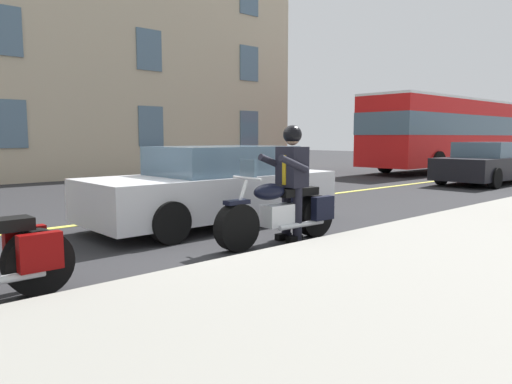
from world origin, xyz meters
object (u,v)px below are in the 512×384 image
car_dark (488,163)px  car_silver (216,186)px  rider_main (291,173)px  bus_far (448,130)px  motorcycle_main (282,212)px

car_dark → car_silver: bearing=-0.2°
rider_main → car_silver: size_ratio=0.38×
car_silver → rider_main: bearing=89.5°
rider_main → bus_far: bearing=-160.6°
rider_main → bus_far: bus_far is taller
motorcycle_main → rider_main: rider_main is taller
bus_far → car_silver: bearing=13.4°
bus_far → car_dark: (5.14, 4.00, -1.18)m
bus_far → car_silver: size_ratio=2.40×
car_dark → motorcycle_main: bearing=8.9°
rider_main → car_silver: (-0.01, -1.88, -0.35)m
motorcycle_main → car_silver: size_ratio=0.48×
bus_far → car_silver: 17.09m
motorcycle_main → rider_main: bearing=179.0°
rider_main → bus_far: 17.61m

